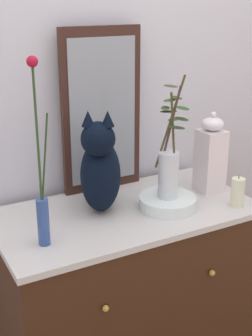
{
  "coord_description": "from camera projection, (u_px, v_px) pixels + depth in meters",
  "views": [
    {
      "loc": [
        -0.81,
        -1.5,
        1.76
      ],
      "look_at": [
        0.0,
        0.0,
        1.12
      ],
      "focal_mm": 50.01,
      "sensor_mm": 36.0,
      "label": 1
    }
  ],
  "objects": [
    {
      "name": "vase_glass_clear",
      "position": [
        169.0,
        166.0,
        1.84
      ],
      "size": [
        0.13,
        0.23,
        0.49
      ],
      "color": "silver",
      "rests_on": "bowl_porcelain"
    },
    {
      "name": "wall_back",
      "position": [
        88.0,
        106.0,
        2.05
      ],
      "size": [
        4.4,
        0.08,
        2.6
      ],
      "primitive_type": "cube",
      "color": "silver",
      "rests_on": "ground_plane"
    },
    {
      "name": "vase_slim_green",
      "position": [
        42.0,
        197.0,
        1.56
      ],
      "size": [
        0.06,
        0.04,
        0.64
      ],
      "color": "#2F4C8F",
      "rests_on": "sideboard"
    },
    {
      "name": "candle_pillar",
      "position": [
        238.0,
        192.0,
        1.9
      ],
      "size": [
        0.05,
        0.05,
        0.13
      ],
      "color": "beige",
      "rests_on": "sideboard"
    },
    {
      "name": "cat_sitting",
      "position": [
        100.0,
        169.0,
        1.82
      ],
      "size": [
        0.3,
        0.42,
        0.42
      ],
      "color": "black",
      "rests_on": "sideboard"
    },
    {
      "name": "sideboard",
      "position": [
        126.0,
        307.0,
        2.05
      ],
      "size": [
        1.05,
        0.57,
        0.94
      ],
      "color": "#391F11",
      "rests_on": "ground_plane"
    },
    {
      "name": "mirror_leaning",
      "position": [
        102.0,
        112.0,
        1.98
      ],
      "size": [
        0.36,
        0.03,
        0.7
      ],
      "color": "#381F18",
      "rests_on": "sideboard"
    },
    {
      "name": "jar_lidded_porcelain",
      "position": [
        211.0,
        155.0,
        2.02
      ],
      "size": [
        0.11,
        0.11,
        0.35
      ],
      "color": "white",
      "rests_on": "sideboard"
    },
    {
      "name": "bowl_porcelain",
      "position": [
        167.0,
        202.0,
        1.89
      ],
      "size": [
        0.23,
        0.23,
        0.05
      ],
      "primitive_type": "cylinder",
      "color": "white",
      "rests_on": "sideboard"
    }
  ]
}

